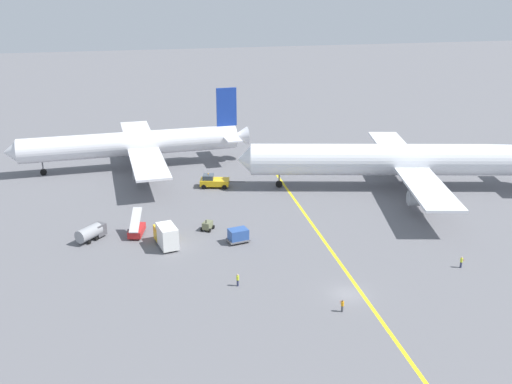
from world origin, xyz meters
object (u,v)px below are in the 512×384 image
object	(u,v)px
pushback_tug	(214,181)
gse_fuel_bowser_stubby	(91,232)
airliner_at_gate_left	(134,144)
gse_container_dolly_flat	(238,235)
gse_catering_truck_tall	(166,235)
ground_crew_ramp_agent_by_cones	(238,280)
gse_stair_truck_yellow	(137,229)
gse_gpu_cart_small	(208,225)
ground_crew_marshaller_foreground	(461,262)
ground_crew_wing_walker_right	(342,306)
airliner_being_pushed	(396,160)

from	to	relation	value
pushback_tug	gse_fuel_bowser_stubby	bearing A→B (deg)	-138.58
airliner_at_gate_left	gse_container_dolly_flat	world-z (taller)	airliner_at_gate_left
airliner_at_gate_left	gse_container_dolly_flat	xyz separation A→B (m)	(13.37, -42.18, -4.07)
gse_catering_truck_tall	pushback_tug	bearing A→B (deg)	64.96
pushback_tug	gse_catering_truck_tall	world-z (taller)	gse_catering_truck_tall
ground_crew_ramp_agent_by_cones	gse_fuel_bowser_stubby	bearing A→B (deg)	134.07
gse_stair_truck_yellow	gse_gpu_cart_small	xyz separation A→B (m)	(11.08, -0.59, -0.23)
airliner_at_gate_left	gse_fuel_bowser_stubby	bearing A→B (deg)	-102.90
pushback_tug	gse_container_dolly_flat	xyz separation A→B (m)	(-0.78, -25.92, 0.00)
ground_crew_marshaller_foreground	ground_crew_ramp_agent_by_cones	size ratio (longest dim) A/B	0.97
gse_fuel_bowser_stubby	ground_crew_ramp_agent_by_cones	bearing A→B (deg)	-45.93
gse_container_dolly_flat	gse_fuel_bowser_stubby	xyz separation A→B (m)	(-21.61, 6.16, 0.16)
airliner_at_gate_left	gse_gpu_cart_small	world-z (taller)	airliner_at_gate_left
gse_container_dolly_flat	gse_fuel_bowser_stubby	bearing A→B (deg)	164.09
gse_gpu_cart_small	airliner_at_gate_left	bearing A→B (deg)	104.75
pushback_tug	gse_gpu_cart_small	world-z (taller)	pushback_tug
gse_container_dolly_flat	gse_catering_truck_tall	distance (m)	10.82
gse_stair_truck_yellow	gse_catering_truck_tall	bearing A→B (deg)	-50.73
airliner_at_gate_left	ground_crew_wing_walker_right	size ratio (longest dim) A/B	31.81
gse_gpu_cart_small	ground_crew_ramp_agent_by_cones	world-z (taller)	gse_gpu_cart_small
gse_fuel_bowser_stubby	airliner_at_gate_left	bearing A→B (deg)	77.10
ground_crew_marshaller_foreground	ground_crew_ramp_agent_by_cones	world-z (taller)	ground_crew_ramp_agent_by_cones
pushback_tug	gse_stair_truck_yellow	bearing A→B (deg)	-128.55
airliner_at_gate_left	gse_container_dolly_flat	distance (m)	44.43
airliner_at_gate_left	ground_crew_marshaller_foreground	bearing A→B (deg)	-54.27
airliner_being_pushed	gse_fuel_bowser_stubby	size ratio (longest dim) A/B	12.26
gse_container_dolly_flat	gse_gpu_cart_small	bearing A→B (deg)	123.35
gse_catering_truck_tall	ground_crew_wing_walker_right	distance (m)	30.03
ground_crew_marshaller_foreground	ground_crew_ramp_agent_by_cones	xyz separation A→B (m)	(-31.09, 2.41, 0.03)
ground_crew_wing_walker_right	gse_catering_truck_tall	bearing A→B (deg)	128.37
gse_container_dolly_flat	ground_crew_marshaller_foreground	bearing A→B (deg)	-28.91
pushback_tug	gse_fuel_bowser_stubby	world-z (taller)	pushback_tug
airliner_at_gate_left	gse_gpu_cart_small	xyz separation A→B (m)	(9.60, -36.45, -4.45)
airliner_being_pushed	ground_crew_marshaller_foreground	world-z (taller)	airliner_being_pushed
ground_crew_marshaller_foreground	gse_stair_truck_yellow	bearing A→B (deg)	153.04
gse_container_dolly_flat	gse_catering_truck_tall	bearing A→B (deg)	173.19
gse_catering_truck_tall	gse_gpu_cart_small	size ratio (longest dim) A/B	2.34
gse_catering_truck_tall	ground_crew_ramp_agent_by_cones	distance (m)	16.42
gse_fuel_bowser_stubby	ground_crew_ramp_agent_by_cones	world-z (taller)	gse_fuel_bowser_stubby
gse_catering_truck_tall	gse_gpu_cart_small	distance (m)	8.31
airliner_being_pushed	gse_container_dolly_flat	size ratio (longest dim) A/B	16.70
airliner_at_gate_left	ground_crew_wing_walker_right	xyz separation A→B (m)	(21.27, -64.43, -4.42)
airliner_being_pushed	airliner_at_gate_left	bearing A→B (deg)	152.43
gse_catering_truck_tall	gse_gpu_cart_small	bearing A→B (deg)	32.54
ground_crew_marshaller_foreground	ground_crew_wing_walker_right	xyz separation A→B (m)	(-20.26, -6.70, -0.04)
gse_fuel_bowser_stubby	gse_container_dolly_flat	bearing A→B (deg)	-15.91
pushback_tug	gse_gpu_cart_small	distance (m)	20.70
gse_catering_truck_tall	ground_crew_marshaller_foreground	xyz separation A→B (m)	(38.89, -16.84, -0.89)
airliner_being_pushed	gse_container_dolly_flat	world-z (taller)	airliner_being_pushed
gse_stair_truck_yellow	gse_catering_truck_tall	size ratio (longest dim) A/B	0.80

